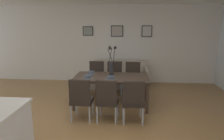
{
  "coord_description": "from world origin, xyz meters",
  "views": [
    {
      "loc": [
        0.73,
        -3.84,
        2.02
      ],
      "look_at": [
        0.3,
        1.15,
        0.88
      ],
      "focal_mm": 33.41,
      "sensor_mm": 36.0,
      "label": 1
    }
  ],
  "objects_px": {
    "dining_chair_mid_right": "(133,77)",
    "centerpiece_vase": "(112,65)",
    "dining_chair_near_right": "(96,76)",
    "bowl_far_left": "(111,77)",
    "bowl_near_right": "(91,72)",
    "framed_picture_right": "(147,31)",
    "bowl_near_left": "(88,77)",
    "dining_chair_far_left": "(107,98)",
    "framed_picture_center": "(117,31)",
    "dining_table": "(111,79)",
    "dining_chair_far_right": "(115,76)",
    "dining_chair_near_left": "(81,98)",
    "framed_picture_left": "(88,31)",
    "dining_chair_mid_left": "(133,99)",
    "sofa": "(120,77)"
  },
  "relations": [
    {
      "from": "dining_chair_mid_left",
      "to": "bowl_near_right",
      "type": "relative_size",
      "value": 5.41
    },
    {
      "from": "dining_chair_far_left",
      "to": "framed_picture_center",
      "type": "bearing_deg",
      "value": 89.8
    },
    {
      "from": "dining_chair_far_left",
      "to": "framed_picture_right",
      "type": "xyz_separation_m",
      "value": [
        0.99,
        3.03,
        1.23
      ]
    },
    {
      "from": "centerpiece_vase",
      "to": "framed_picture_center",
      "type": "relative_size",
      "value": 1.82
    },
    {
      "from": "dining_chair_near_left",
      "to": "sofa",
      "type": "relative_size",
      "value": 0.52
    },
    {
      "from": "dining_chair_mid_right",
      "to": "framed_picture_center",
      "type": "xyz_separation_m",
      "value": [
        -0.53,
        1.26,
        1.23
      ]
    },
    {
      "from": "dining_chair_far_right",
      "to": "dining_table",
      "type": "bearing_deg",
      "value": -90.77
    },
    {
      "from": "dining_chair_mid_right",
      "to": "framed_picture_center",
      "type": "height_order",
      "value": "framed_picture_center"
    },
    {
      "from": "dining_chair_mid_right",
      "to": "centerpiece_vase",
      "type": "height_order",
      "value": "centerpiece_vase"
    },
    {
      "from": "dining_chair_near_right",
      "to": "bowl_near_left",
      "type": "distance_m",
      "value": 1.15
    },
    {
      "from": "dining_table",
      "to": "dining_chair_near_right",
      "type": "xyz_separation_m",
      "value": [
        -0.52,
        0.9,
        -0.15
      ]
    },
    {
      "from": "framed_picture_center",
      "to": "sofa",
      "type": "bearing_deg",
      "value": -74.7
    },
    {
      "from": "dining_table",
      "to": "dining_chair_far_right",
      "type": "bearing_deg",
      "value": 89.23
    },
    {
      "from": "framed_picture_right",
      "to": "bowl_far_left",
      "type": "bearing_deg",
      "value": -112.68
    },
    {
      "from": "centerpiece_vase",
      "to": "bowl_near_right",
      "type": "distance_m",
      "value": 0.63
    },
    {
      "from": "dining_chair_near_right",
      "to": "bowl_near_left",
      "type": "relative_size",
      "value": 5.41
    },
    {
      "from": "dining_chair_far_left",
      "to": "framed_picture_center",
      "type": "relative_size",
      "value": 2.28
    },
    {
      "from": "dining_chair_far_left",
      "to": "dining_chair_mid_left",
      "type": "height_order",
      "value": "same"
    },
    {
      "from": "dining_chair_far_left",
      "to": "framed_picture_left",
      "type": "height_order",
      "value": "framed_picture_left"
    },
    {
      "from": "bowl_near_right",
      "to": "framed_picture_right",
      "type": "relative_size",
      "value": 0.46
    },
    {
      "from": "dining_chair_mid_left",
      "to": "framed_picture_right",
      "type": "distance_m",
      "value": 3.32
    },
    {
      "from": "dining_chair_mid_left",
      "to": "bowl_far_left",
      "type": "distance_m",
      "value": 0.91
    },
    {
      "from": "dining_chair_far_right",
      "to": "dining_chair_near_right",
      "type": "bearing_deg",
      "value": -179.63
    },
    {
      "from": "bowl_near_left",
      "to": "bowl_far_left",
      "type": "height_order",
      "value": "same"
    },
    {
      "from": "dining_chair_far_left",
      "to": "bowl_near_right",
      "type": "relative_size",
      "value": 5.41
    },
    {
      "from": "dining_chair_near_left",
      "to": "bowl_far_left",
      "type": "relative_size",
      "value": 5.41
    },
    {
      "from": "dining_chair_far_left",
      "to": "framed_picture_left",
      "type": "xyz_separation_m",
      "value": [
        -0.97,
        3.03,
        1.23
      ]
    },
    {
      "from": "dining_chair_far_right",
      "to": "framed_picture_center",
      "type": "bearing_deg",
      "value": 90.56
    },
    {
      "from": "dining_chair_near_right",
      "to": "bowl_far_left",
      "type": "bearing_deg",
      "value": -64.77
    },
    {
      "from": "dining_chair_near_right",
      "to": "dining_chair_far_right",
      "type": "bearing_deg",
      "value": 0.37
    },
    {
      "from": "dining_chair_near_right",
      "to": "framed_picture_left",
      "type": "relative_size",
      "value": 2.63
    },
    {
      "from": "dining_chair_near_right",
      "to": "bowl_near_left",
      "type": "bearing_deg",
      "value": -90.78
    },
    {
      "from": "dining_chair_near_left",
      "to": "bowl_near_right",
      "type": "relative_size",
      "value": 5.41
    },
    {
      "from": "dining_chair_mid_right",
      "to": "bowl_near_left",
      "type": "relative_size",
      "value": 5.41
    },
    {
      "from": "sofa",
      "to": "framed_picture_right",
      "type": "xyz_separation_m",
      "value": [
        0.85,
        0.48,
        1.46
      ]
    },
    {
      "from": "dining_table",
      "to": "centerpiece_vase",
      "type": "relative_size",
      "value": 2.45
    },
    {
      "from": "centerpiece_vase",
      "to": "framed_picture_left",
      "type": "bearing_deg",
      "value": 114.73
    },
    {
      "from": "dining_chair_near_left",
      "to": "centerpiece_vase",
      "type": "relative_size",
      "value": 1.25
    },
    {
      "from": "dining_table",
      "to": "framed_picture_right",
      "type": "relative_size",
      "value": 4.87
    },
    {
      "from": "framed_picture_left",
      "to": "framed_picture_right",
      "type": "relative_size",
      "value": 0.94
    },
    {
      "from": "dining_table",
      "to": "bowl_near_right",
      "type": "relative_size",
      "value": 10.59
    },
    {
      "from": "dining_chair_mid_right",
      "to": "bowl_near_right",
      "type": "xyz_separation_m",
      "value": [
        -1.07,
        -0.66,
        0.27
      ]
    },
    {
      "from": "framed_picture_right",
      "to": "dining_table",
      "type": "bearing_deg",
      "value": -114.7
    },
    {
      "from": "centerpiece_vase",
      "to": "framed_picture_center",
      "type": "xyz_separation_m",
      "value": [
        -0.0,
        2.13,
        0.72
      ]
    },
    {
      "from": "bowl_near_right",
      "to": "framed_picture_center",
      "type": "relative_size",
      "value": 0.42
    },
    {
      "from": "dining_chair_far_left",
      "to": "centerpiece_vase",
      "type": "height_order",
      "value": "centerpiece_vase"
    },
    {
      "from": "dining_table",
      "to": "sofa",
      "type": "bearing_deg",
      "value": 85.44
    },
    {
      "from": "dining_chair_far_left",
      "to": "bowl_near_left",
      "type": "distance_m",
      "value": 0.9
    },
    {
      "from": "dining_chair_near_right",
      "to": "framed_picture_center",
      "type": "bearing_deg",
      "value": 67.0
    },
    {
      "from": "dining_chair_far_right",
      "to": "framed_picture_left",
      "type": "bearing_deg",
      "value": 128.88
    }
  ]
}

